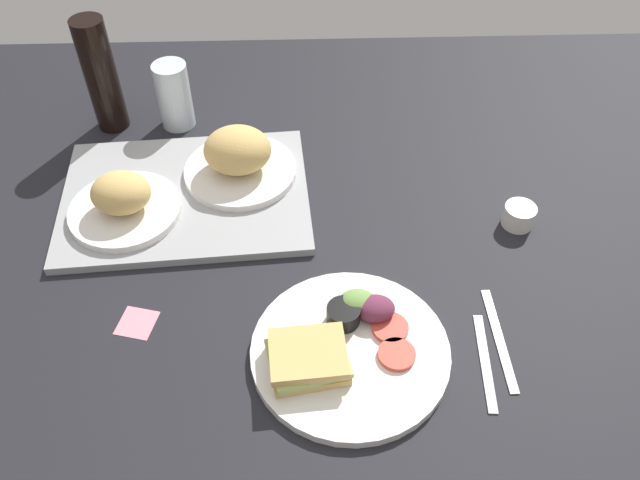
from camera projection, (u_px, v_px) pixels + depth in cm
name	position (u px, v px, depth cm)	size (l,w,h in cm)	color
ground_plane	(309.00, 275.00, 110.42)	(190.00, 150.00, 3.00)	black
serving_tray	(188.00, 196.00, 120.62)	(45.00, 33.00, 1.60)	#9EA0A3
bread_plate_near	(126.00, 201.00, 114.19)	(19.83, 19.83, 8.44)	white
bread_plate_far	(241.00, 158.00, 120.91)	(21.17, 21.17, 9.88)	white
plate_with_salad	(349.00, 346.00, 96.84)	(29.81, 29.81, 5.40)	white
drinking_glass	(176.00, 95.00, 132.10)	(6.88, 6.88, 13.90)	silver
soda_bottle	(103.00, 76.00, 128.28)	(6.40, 6.40, 23.68)	black
espresso_cup	(522.00, 216.00, 115.32)	(5.60, 5.60, 4.00)	silver
fork	(488.00, 361.00, 96.69)	(17.00, 1.40, 0.50)	#B7B7BC
knife	(502.00, 338.00, 99.49)	(19.00, 1.40, 0.50)	#B7B7BC
sticky_note	(140.00, 323.00, 101.75)	(5.60, 5.60, 0.12)	pink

